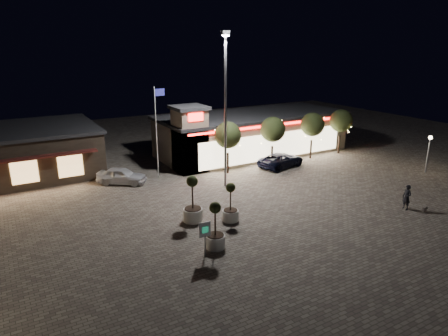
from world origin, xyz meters
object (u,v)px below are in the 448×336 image
white_sedan (122,176)px  planter_mid (215,234)px  pedestrian (407,197)px  planter_left (193,207)px  valet_sign (205,232)px  pickup_truck (281,160)px

white_sedan → planter_mid: bearing=-136.3°
pedestrian → planter_left: (-14.11, 5.86, 0.07)m
white_sedan → valet_sign: bearing=-140.3°
white_sedan → planter_left: planter_left is taller
pickup_truck → planter_left: 14.58m
white_sedan → planter_left: bearing=-131.1°
pedestrian → planter_left: size_ratio=0.57×
planter_left → valet_sign: bearing=-107.5°
valet_sign → pedestrian: bearing=-4.8°
pedestrian → planter_mid: (-14.58, 1.89, -0.04)m
white_sedan → pedestrian: 22.48m
pickup_truck → valet_sign: bearing=116.6°
pickup_truck → planter_mid: size_ratio=1.74×
pickup_truck → white_sedan: size_ratio=1.20×
pedestrian → white_sedan: bearing=-128.7°
planter_left → planter_mid: bearing=-96.7°
planter_left → planter_mid: planter_left is taller
pickup_truck → white_sedan: (-14.80, 2.87, 0.02)m
planter_mid → valet_sign: (-0.97, -0.58, 0.57)m
pickup_truck → planter_left: size_ratio=1.55×
white_sedan → planter_mid: (1.52, -13.79, 0.17)m
pickup_truck → white_sedan: bearing=66.7°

